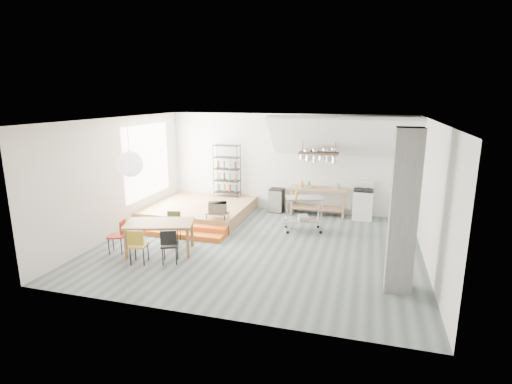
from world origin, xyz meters
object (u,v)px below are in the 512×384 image
(dining_table, at_px, (160,226))
(rolling_cart, at_px, (304,209))
(stove, at_px, (363,204))
(mini_fridge, at_px, (277,200))

(dining_table, bearing_deg, rolling_cart, 21.30)
(stove, relative_size, mini_fridge, 1.52)
(stove, distance_m, dining_table, 6.32)
(stove, relative_size, dining_table, 0.65)
(stove, height_order, rolling_cart, stove)
(stove, relative_size, rolling_cart, 1.05)
(stove, distance_m, mini_fridge, 2.77)
(dining_table, bearing_deg, mini_fridge, 47.84)
(stove, height_order, dining_table, stove)
(rolling_cart, bearing_deg, mini_fridge, 108.32)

